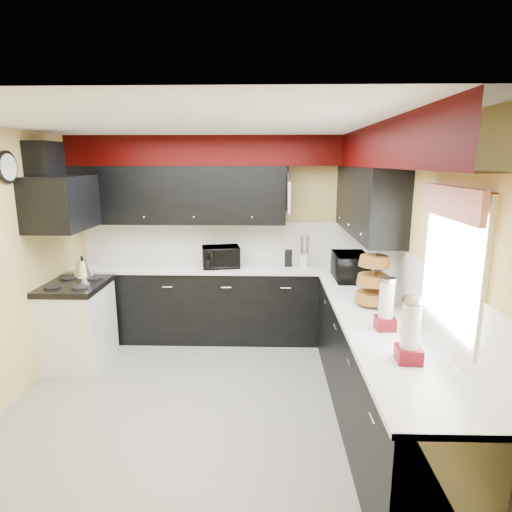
{
  "coord_description": "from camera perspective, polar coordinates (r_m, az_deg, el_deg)",
  "views": [
    {
      "loc": [
        0.59,
        -3.62,
        2.2
      ],
      "look_at": [
        0.47,
        0.63,
        1.26
      ],
      "focal_mm": 30.0,
      "sensor_mm": 36.0,
      "label": 1
    }
  ],
  "objects": [
    {
      "name": "ground",
      "position": [
        4.28,
        -6.88,
        -18.57
      ],
      "size": [
        3.6,
        3.6,
        0.0
      ],
      "primitive_type": "plane",
      "color": "gray",
      "rests_on": "ground"
    },
    {
      "name": "wall_back",
      "position": [
        5.53,
        -4.51,
        2.56
      ],
      "size": [
        3.6,
        0.06,
        2.5
      ],
      "primitive_type": "cube",
      "color": "#E0C666",
      "rests_on": "ground"
    },
    {
      "name": "wall_right",
      "position": [
        3.93,
        19.53,
        -2.22
      ],
      "size": [
        0.06,
        3.6,
        2.5
      ],
      "primitive_type": "cube",
      "color": "#E0C666",
      "rests_on": "ground"
    },
    {
      "name": "wall_left",
      "position": [
        4.44,
        -30.99,
        -1.68
      ],
      "size": [
        0.06,
        3.6,
        2.5
      ],
      "primitive_type": "cube",
      "color": "#E0C666",
      "rests_on": "ground"
    },
    {
      "name": "ceiling",
      "position": [
        3.68,
        -7.93,
        17.05
      ],
      "size": [
        3.6,
        3.6,
        0.06
      ],
      "primitive_type": "cube",
      "color": "white",
      "rests_on": "wall_back"
    },
    {
      "name": "cab_back",
      "position": [
        5.44,
        -4.7,
        -6.32
      ],
      "size": [
        3.6,
        0.6,
        0.9
      ],
      "primitive_type": "cube",
      "color": "black",
      "rests_on": "ground"
    },
    {
      "name": "cab_right",
      "position": [
        3.86,
        15.64,
        -14.95
      ],
      "size": [
        0.6,
        3.0,
        0.9
      ],
      "primitive_type": "cube",
      "color": "black",
      "rests_on": "ground"
    },
    {
      "name": "counter_back",
      "position": [
        5.31,
        -4.79,
        -1.51
      ],
      "size": [
        3.62,
        0.64,
        0.04
      ],
      "primitive_type": "cube",
      "color": "white",
      "rests_on": "cab_back"
    },
    {
      "name": "counter_right",
      "position": [
        3.67,
        16.07,
        -8.41
      ],
      "size": [
        0.64,
        3.02,
        0.04
      ],
      "primitive_type": "cube",
      "color": "white",
      "rests_on": "cab_right"
    },
    {
      "name": "splash_back",
      "position": [
        5.53,
        -4.51,
        1.93
      ],
      "size": [
        3.6,
        0.02,
        0.5
      ],
      "primitive_type": "cube",
      "color": "white",
      "rests_on": "counter_back"
    },
    {
      "name": "splash_right",
      "position": [
        3.95,
        19.33,
        -3.06
      ],
      "size": [
        0.02,
        3.6,
        0.5
      ],
      "primitive_type": "cube",
      "color": "white",
      "rests_on": "counter_right"
    },
    {
      "name": "upper_back",
      "position": [
        5.37,
        -10.17,
        8.02
      ],
      "size": [
        2.6,
        0.35,
        0.7
      ],
      "primitive_type": "cube",
      "color": "black",
      "rests_on": "wall_back"
    },
    {
      "name": "upper_right",
      "position": [
        4.65,
        14.6,
        7.16
      ],
      "size": [
        0.35,
        1.8,
        0.7
      ],
      "primitive_type": "cube",
      "color": "black",
      "rests_on": "wall_right"
    },
    {
      "name": "soffit_back",
      "position": [
        5.27,
        -4.93,
        13.8
      ],
      "size": [
        3.6,
        0.36,
        0.35
      ],
      "primitive_type": "cube",
      "color": "black",
      "rests_on": "wall_back"
    },
    {
      "name": "soffit_right",
      "position": [
        3.59,
        18.88,
        13.84
      ],
      "size": [
        0.36,
        3.24,
        0.35
      ],
      "primitive_type": "cube",
      "color": "black",
      "rests_on": "wall_right"
    },
    {
      "name": "stove",
      "position": [
        5.16,
        -22.66,
        -8.6
      ],
      "size": [
        0.6,
        0.75,
        0.86
      ],
      "primitive_type": "cube",
      "color": "white",
      "rests_on": "ground"
    },
    {
      "name": "cooktop",
      "position": [
        5.02,
        -23.09,
        -3.68
      ],
      "size": [
        0.62,
        0.77,
        0.06
      ],
      "primitive_type": "cube",
      "color": "black",
      "rests_on": "stove"
    },
    {
      "name": "hood",
      "position": [
        4.88,
        -24.52,
        6.44
      ],
      "size": [
        0.5,
        0.78,
        0.55
      ],
      "primitive_type": "cube",
      "color": "black",
      "rests_on": "wall_left"
    },
    {
      "name": "hood_duct",
      "position": [
        4.92,
        -26.35,
        11.22
      ],
      "size": [
        0.24,
        0.4,
        0.4
      ],
      "primitive_type": "cube",
      "color": "black",
      "rests_on": "wall_left"
    },
    {
      "name": "window",
      "position": [
        3.04,
        24.76,
        -1.01
      ],
      "size": [
        0.03,
        0.86,
        0.96
      ],
      "primitive_type": null,
      "color": "white",
      "rests_on": "wall_right"
    },
    {
      "name": "valance",
      "position": [
        2.96,
        24.48,
        6.54
      ],
      "size": [
        0.04,
        0.88,
        0.2
      ],
      "primitive_type": "cube",
      "color": "red",
      "rests_on": "wall_right"
    },
    {
      "name": "pan_top",
      "position": [
        5.18,
        4.25,
        10.24
      ],
      "size": [
        0.03,
        0.22,
        0.4
      ],
      "primitive_type": null,
      "color": "black",
      "rests_on": "upper_back"
    },
    {
      "name": "pan_mid",
      "position": [
        5.07,
        4.27,
        7.35
      ],
      "size": [
        0.03,
        0.28,
        0.46
      ],
      "primitive_type": null,
      "color": "black",
      "rests_on": "upper_back"
    },
    {
      "name": "pan_low",
      "position": [
        5.33,
        4.14,
        7.28
      ],
      "size": [
        0.03,
        0.24,
        0.42
      ],
      "primitive_type": null,
      "color": "black",
      "rests_on": "upper_back"
    },
    {
      "name": "cut_board",
      "position": [
        4.94,
        4.46,
        7.8
      ],
      "size": [
        0.03,
        0.26,
        0.35
      ],
      "primitive_type": "cube",
      "color": "white",
      "rests_on": "upper_back"
    },
    {
      "name": "baskets",
      "position": [
        3.92,
        15.33,
        -3.04
      ],
      "size": [
        0.27,
        0.27,
        0.5
      ],
      "primitive_type": null,
      "color": "brown",
      "rests_on": "upper_right"
    },
    {
      "name": "clock",
      "position": [
        4.53,
        -30.26,
        10.19
      ],
      "size": [
        0.03,
        0.3,
        0.3
      ],
      "primitive_type": null,
      "color": "black",
      "rests_on": "wall_left"
    },
    {
      "name": "deco_plate",
      "position": [
        3.48,
        22.04,
        12.43
      ],
      "size": [
        0.03,
        0.24,
        0.24
      ],
      "primitive_type": null,
      "color": "white",
      "rests_on": "wall_right"
    },
    {
      "name": "toaster_oven",
      "position": [
        5.21,
        -4.7,
        -0.11
      ],
      "size": [
        0.5,
        0.44,
        0.26
      ],
      "primitive_type": "imported",
      "rotation": [
        0.0,
        0.0,
        0.19
      ],
      "color": "black",
      "rests_on": "counter_back"
    },
    {
      "name": "microwave",
      "position": [
        4.76,
        12.5,
        -1.4
      ],
      "size": [
        0.36,
        0.52,
        0.29
      ],
      "primitive_type": "imported",
      "rotation": [
        0.0,
        0.0,
        1.58
      ],
      "color": "black",
      "rests_on": "counter_right"
    },
    {
      "name": "utensil_crock",
      "position": [
        5.28,
        6.47,
        -0.56
      ],
      "size": [
        0.17,
        0.17,
        0.15
      ],
      "primitive_type": "cylinder",
      "rotation": [
        0.0,
        0.0,
        0.24
      ],
      "color": "silver",
      "rests_on": "counter_back"
    },
    {
      "name": "knife_block",
      "position": [
        5.25,
        4.36,
        -0.35
      ],
      "size": [
        0.1,
        0.13,
        0.19
      ],
      "primitive_type": "cube",
      "rotation": [
        0.0,
        0.0,
        -0.09
      ],
      "color": "black",
      "rests_on": "counter_back"
    },
    {
      "name": "kettle",
      "position": [
        5.24,
        -22.1,
        -1.52
      ],
      "size": [
        0.21,
        0.21,
        0.19
      ],
      "primitive_type": null,
      "rotation": [
        0.0,
        0.0,
        -0.01
      ],
      "color": "silver",
      "rests_on": "cooktop"
    },
    {
      "name": "dispenser_a",
      "position": [
        3.41,
        16.95,
        -6.36
      ],
      "size": [
        0.15,
        0.15,
        0.38
      ],
      "primitive_type": null,
      "rotation": [
        0.0,
        0.0,
        0.04
      ],
      "color": "maroon",
      "rests_on": "counter_right"
    },
    {
      "name": "dispenser_b",
      "position": [
        2.92,
        19.89,
        -9.46
      ],
      "size": [
        0.16,
        0.16,
        0.41
      ],
      "primitive_type": null,
      "rotation": [
        0.0,
        0.0,
        -0.05
      ],
      "color": "#62100C",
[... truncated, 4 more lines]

